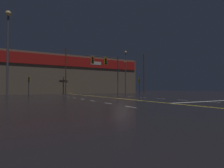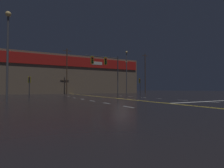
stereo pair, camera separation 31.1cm
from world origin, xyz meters
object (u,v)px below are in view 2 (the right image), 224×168
object	(u,v)px
traffic_signal_corner_northeast	(140,83)
streetlight_near_left	(8,44)
traffic_signal_median	(105,65)
traffic_signal_corner_northwest	(29,82)
streetlight_near_right	(126,73)
streetlight_far_left	(127,67)

from	to	relation	value
traffic_signal_corner_northeast	streetlight_near_left	xyz separation A→B (m)	(-23.81, -9.54, 3.39)
traffic_signal_median	traffic_signal_corner_northwest	xyz separation A→B (m)	(-8.95, 8.92, -2.10)
traffic_signal_corner_northwest	streetlight_near_right	bearing A→B (deg)	21.90
streetlight_far_left	traffic_signal_corner_northeast	bearing A→B (deg)	-95.94
traffic_signal_median	traffic_signal_corner_northeast	xyz separation A→B (m)	(12.49, 9.26, -1.86)
traffic_signal_corner_northeast	streetlight_near_right	distance (m)	10.02
streetlight_near_right	streetlight_far_left	distance (m)	3.46
traffic_signal_corner_northeast	streetlight_near_right	xyz separation A→B (m)	(2.38, 9.23, 3.07)
traffic_signal_corner_northwest	traffic_signal_corner_northeast	bearing A→B (deg)	0.92
streetlight_near_right	streetlight_near_left	bearing A→B (deg)	-144.37
traffic_signal_corner_northeast	traffic_signal_median	bearing A→B (deg)	-143.44
streetlight_near_right	traffic_signal_corner_northeast	bearing A→B (deg)	-104.45
traffic_signal_corner_northeast	streetlight_far_left	distance (m)	7.67
streetlight_far_left	traffic_signal_corner_northwest	bearing A→B (deg)	-162.98
traffic_signal_median	traffic_signal_corner_northeast	bearing A→B (deg)	36.56
traffic_signal_median	traffic_signal_corner_northeast	size ratio (longest dim) A/B	1.64
traffic_signal_median	streetlight_near_right	world-z (taller)	streetlight_near_right
traffic_signal_corner_northwest	streetlight_far_left	xyz separation A→B (m)	(22.11, 6.77, 4.39)
traffic_signal_median	streetlight_near_right	size ratio (longest dim) A/B	0.66
traffic_signal_corner_northwest	streetlight_near_left	bearing A→B (deg)	-104.44
traffic_signal_corner_northeast	streetlight_far_left	size ratio (longest dim) A/B	0.33
traffic_signal_corner_northwest	streetlight_far_left	size ratio (longest dim) A/B	0.30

